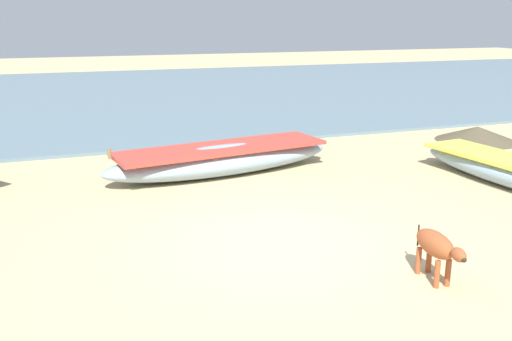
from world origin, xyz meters
TOP-DOWN VIEW (x-y plane):
  - ground at (0.00, 0.00)m, footprint 80.00×80.00m
  - sea_water at (0.00, 16.19)m, footprint 60.00×20.00m
  - fishing_boat_0 at (0.30, 3.77)m, footprint 4.94×1.92m
  - calf_near_rust at (1.35, -1.60)m, footprint 0.31×0.94m
  - debris_pile_0 at (7.23, 4.57)m, footprint 2.24×2.24m

SIDE VIEW (x-z plane):
  - ground at x=0.00m, z-range 0.00..0.00m
  - sea_water at x=0.00m, z-range 0.00..0.08m
  - debris_pile_0 at x=7.23m, z-range 0.00..0.37m
  - fishing_boat_0 at x=0.30m, z-range -0.08..0.70m
  - calf_near_rust at x=1.35m, z-range 0.13..0.74m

